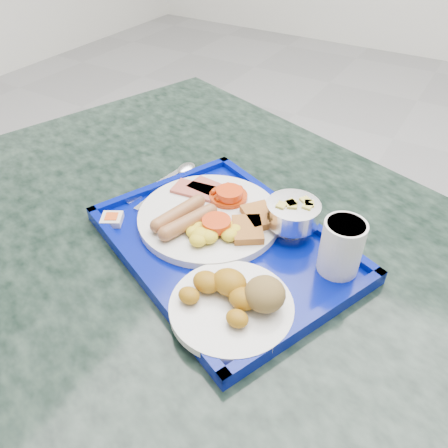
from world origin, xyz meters
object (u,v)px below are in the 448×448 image
at_px(tray, 224,245).
at_px(juice_cup, 342,245).
at_px(main_plate, 211,216).
at_px(fruit_bowl, 293,213).
at_px(table, 221,321).
at_px(bread_plate, 236,300).

bearing_deg(tray, juice_cup, 12.46).
xyz_separation_m(main_plate, fruit_bowl, (0.13, 0.05, 0.03)).
bearing_deg(juice_cup, tray, -167.54).
bearing_deg(juice_cup, fruit_bowl, 156.44).
distance_m(table, bread_plate, 0.28).
xyz_separation_m(fruit_bowl, juice_cup, (0.10, -0.04, 0.01)).
distance_m(tray, bread_plate, 0.14).
bearing_deg(bread_plate, juice_cup, 58.07).
relative_size(table, fruit_bowl, 16.76).
height_order(bread_plate, juice_cup, juice_cup).
bearing_deg(table, main_plate, 143.04).
height_order(table, juice_cup, juice_cup).
xyz_separation_m(tray, juice_cup, (0.18, 0.04, 0.05)).
height_order(bread_plate, fruit_bowl, fruit_bowl).
relative_size(tray, main_plate, 2.02).
relative_size(main_plate, bread_plate, 1.43).
distance_m(tray, main_plate, 0.06).
bearing_deg(bread_plate, tray, 128.18).
bearing_deg(fruit_bowl, bread_plate, -88.98).
distance_m(fruit_bowl, juice_cup, 0.11).
relative_size(tray, juice_cup, 5.71).
xyz_separation_m(main_plate, juice_cup, (0.23, 0.00, 0.03)).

